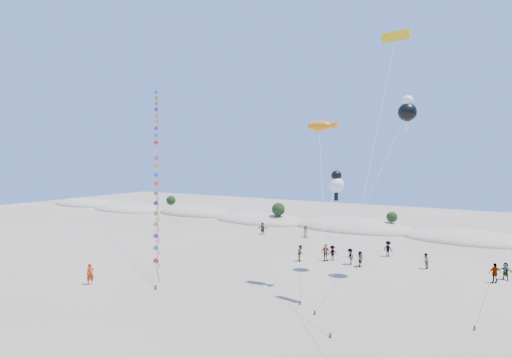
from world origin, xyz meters
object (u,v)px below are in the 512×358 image
(parafoil_kite, at_px, (395,42))
(kite_train, at_px, (156,160))
(fish_kite, at_px, (322,126))
(flyer_foreground, at_px, (90,274))

(parafoil_kite, bearing_deg, kite_train, 172.15)
(kite_train, relative_size, fish_kite, 1.46)
(kite_train, bearing_deg, fish_kite, -5.55)
(flyer_foreground, bearing_deg, fish_kite, -38.57)
(parafoil_kite, bearing_deg, flyer_foreground, -161.10)
(kite_train, distance_m, flyer_foreground, 15.93)
(fish_kite, relative_size, flyer_foreground, 7.79)
(fish_kite, height_order, flyer_foreground, fish_kite)
(kite_train, relative_size, parafoil_kite, 1.02)
(kite_train, xyz_separation_m, fish_kite, (21.11, -2.05, 2.98))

